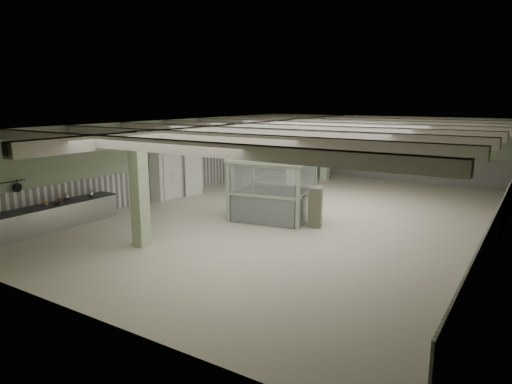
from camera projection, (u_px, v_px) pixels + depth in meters
The scene contains 34 objects.
floor at pixel (300, 216), 18.04m from camera, with size 20.00×20.00×0.00m, color silver.
ceiling at pixel (301, 124), 17.32m from camera, with size 14.00×20.00×0.02m, color silver.
wall_back at pixel (380, 148), 25.94m from camera, with size 14.00×0.02×3.60m, color #A6B792.
wall_front at pixel (80, 235), 9.41m from camera, with size 14.00×0.02×3.60m, color #A6B792.
wall_left at pixel (167, 159), 21.36m from camera, with size 0.02×20.00×3.60m, color #A6B792.
wall_right at pixel (504, 190), 14.00m from camera, with size 0.02×20.00×3.60m, color #A6B792.
wainscot_left at pixel (168, 181), 21.55m from camera, with size 0.05×19.90×1.50m, color white.
wainscot_right at pixel (500, 223), 14.22m from camera, with size 0.05×19.90×1.50m, color white.
wainscot_back at pixel (379, 166), 26.13m from camera, with size 13.90×0.05×1.50m, color white.
girder at pixel (247, 128), 18.67m from camera, with size 0.45×19.90×0.40m, color beige.
beam_a at pixel (162, 146), 11.15m from camera, with size 13.90×0.35×0.32m, color beige.
beam_b at pixel (223, 139), 13.22m from camera, with size 13.90×0.35×0.32m, color beige.
beam_c at pixel (268, 133), 15.29m from camera, with size 13.90×0.35×0.32m, color beige.
beam_d at pixel (301, 129), 17.35m from camera, with size 13.90×0.35×0.32m, color beige.
beam_e at pixel (328, 126), 19.42m from camera, with size 13.90×0.35×0.32m, color beige.
beam_f at pixel (349, 123), 21.49m from camera, with size 13.90×0.35×0.32m, color beige.
beam_g at pixel (367, 121), 23.55m from camera, with size 13.90×0.35×0.32m, color beige.
column_a at pixel (139, 190), 14.03m from camera, with size 0.42×0.42×3.60m, color #B7CBA3.
column_b at pixel (233, 169), 18.16m from camera, with size 0.42×0.42×3.60m, color #B7CBA3.
column_c at pixel (292, 156), 22.30m from camera, with size 0.42×0.42×3.60m, color #B7CBA3.
column_d at pixel (326, 149), 25.60m from camera, with size 0.42×0.42×3.60m, color #B7CBA3.
hook_rail at pixel (8, 182), 15.03m from camera, with size 0.02×0.02×1.20m, color black.
pendant_front at pixel (237, 152), 13.03m from camera, with size 0.44×0.44×0.22m, color #2D3C2D.
pendant_mid at pixel (319, 138), 17.58m from camera, with size 0.44×0.44×0.22m, color #2D3C2D.
pendant_back at pixel (363, 131), 21.71m from camera, with size 0.44×0.44×0.22m, color #2D3C2D.
prep_counter at pixel (53, 217), 16.14m from camera, with size 0.87×4.98×0.91m.
pitcher_near at pixel (91, 193), 17.17m from camera, with size 0.21×0.25×0.31m, color #ACACB0, non-canonical shape.
pitcher_far at pixel (66, 197), 16.64m from camera, with size 0.20×0.24×0.30m, color #ACACB0, non-canonical shape.
veg_colander at pixel (58, 202), 16.06m from camera, with size 0.38×0.38×0.17m, color #38383D, non-canonical shape.
orange_bowl at pixel (45, 204), 15.92m from camera, with size 0.22×0.22×0.08m, color #B2B2B7.
skillet_far at pixel (17, 188), 15.27m from camera, with size 0.31×0.31×0.04m, color black.
walkin_cooler at pixel (174, 173), 21.33m from camera, with size 0.94×2.49×2.29m.
guard_booth at pixel (273, 177), 17.34m from camera, with size 3.33×2.97×2.39m.
filing_cabinet at pixel (315, 207), 16.48m from camera, with size 0.47×0.67×1.45m, color #636454.
Camera 1 is at (7.92, -15.68, 4.55)m, focal length 32.00 mm.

